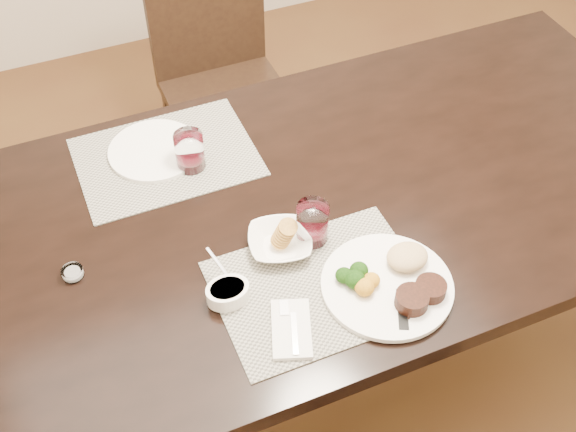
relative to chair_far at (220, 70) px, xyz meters
name	(u,v)px	position (x,y,z in m)	size (l,w,h in m)	color
ground_plane	(324,353)	(0.00, -0.93, -0.50)	(4.50, 4.50, 0.00)	#462716
dining_table	(333,215)	(0.00, -0.93, 0.16)	(2.00, 1.00, 0.75)	black
chair_far	(220,70)	(0.00, 0.00, 0.00)	(0.42, 0.42, 0.90)	black
placemat_near	(320,287)	(-0.16, -1.19, 0.25)	(0.46, 0.34, 0.00)	gray
placemat_far	(166,157)	(-0.35, -0.64, 0.25)	(0.46, 0.34, 0.00)	gray
dinner_plate	(394,282)	(-0.01, -1.25, 0.27)	(0.30, 0.30, 0.05)	white
napkin_fork	(291,329)	(-0.26, -1.27, 0.26)	(0.13, 0.17, 0.01)	white
steak_knife	(395,301)	(-0.02, -1.29, 0.26)	(0.08, 0.25, 0.01)	silver
cracker_bowl	(280,242)	(-0.20, -1.05, 0.27)	(0.18, 0.18, 0.07)	white
sauce_ramekin	(228,292)	(-0.36, -1.14, 0.27)	(0.10, 0.15, 0.08)	white
wine_glass_near	(312,224)	(-0.12, -1.05, 0.30)	(0.08, 0.08, 0.10)	silver
far_plate	(154,150)	(-0.38, -0.61, 0.26)	(0.24, 0.24, 0.01)	white
wine_glass_far	(190,153)	(-0.30, -0.70, 0.30)	(0.07, 0.07, 0.10)	silver
salt_cellar	(73,273)	(-0.66, -0.94, 0.26)	(0.05, 0.05, 0.02)	silver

